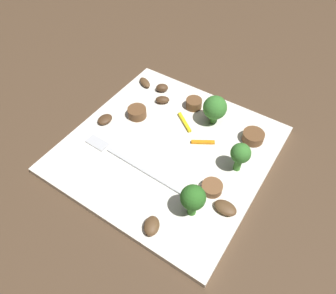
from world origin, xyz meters
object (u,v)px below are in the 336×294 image
at_px(broccoli_floret_2, 215,108).
at_px(mushroom_4, 152,226).
at_px(sausage_slice_3, 253,137).
at_px(broccoli_floret_1, 240,154).
at_px(mushroom_2, 162,100).
at_px(pepper_strip_1, 203,142).
at_px(broccoli_floret_0, 193,198).
at_px(plate, 168,149).
at_px(sausage_slice_0, 137,112).
at_px(mushroom_5, 162,88).
at_px(mushroom_3, 145,83).
at_px(mushroom_1, 105,119).
at_px(fork, 126,160).
at_px(pepper_strip_0, 184,122).
at_px(sausage_slice_1, 194,104).
at_px(sausage_slice_2, 212,188).
at_px(mushroom_0, 225,208).

height_order(broccoli_floret_2, mushroom_4, broccoli_floret_2).
height_order(sausage_slice_3, mushroom_4, sausage_slice_3).
bearing_deg(broccoli_floret_1, mushroom_2, -19.35).
bearing_deg(mushroom_4, pepper_strip_1, -84.23).
relative_size(broccoli_floret_0, broccoli_floret_1, 1.05).
distance_m(plate, sausage_slice_0, 0.09).
height_order(broccoli_floret_0, mushroom_5, broccoli_floret_0).
bearing_deg(mushroom_3, sausage_slice_3, 175.34).
relative_size(broccoli_floret_1, mushroom_3, 1.61).
relative_size(sausage_slice_3, mushroom_3, 1.09).
distance_m(mushroom_1, mushroom_4, 0.21).
bearing_deg(fork, pepper_strip_0, -103.19).
height_order(broccoli_floret_1, mushroom_3, broccoli_floret_1).
bearing_deg(sausage_slice_3, broccoli_floret_0, 84.67).
distance_m(sausage_slice_1, sausage_slice_2, 0.17).
xyz_separation_m(mushroom_2, mushroom_5, (0.02, -0.03, 0.00)).
height_order(fork, sausage_slice_2, sausage_slice_2).
xyz_separation_m(sausage_slice_2, sausage_slice_3, (-0.01, -0.12, 0.00)).
distance_m(broccoli_floret_0, sausage_slice_1, 0.20).
bearing_deg(mushroom_0, broccoli_floret_0, 37.48).
xyz_separation_m(broccoli_floret_0, sausage_slice_3, (-0.02, -0.16, -0.03)).
bearing_deg(mushroom_5, mushroom_3, 4.81).
bearing_deg(broccoli_floret_1, mushroom_0, 103.09).
xyz_separation_m(fork, sausage_slice_0, (0.04, -0.08, 0.01)).
bearing_deg(mushroom_3, mushroom_2, 157.18).
bearing_deg(mushroom_4, plate, -65.24).
relative_size(sausage_slice_1, pepper_strip_1, 0.75).
height_order(broccoli_floret_1, mushroom_0, broccoli_floret_1).
bearing_deg(mushroom_1, sausage_slice_0, -133.02).
distance_m(fork, broccoli_floret_1, 0.16).
height_order(plate, mushroom_3, mushroom_3).
relative_size(mushroom_3, mushroom_4, 1.13).
bearing_deg(broccoli_floret_0, pepper_strip_1, -67.75).
xyz_separation_m(mushroom_2, mushroom_4, (-0.12, 0.20, 0.00)).
bearing_deg(pepper_strip_1, plate, 42.01).
relative_size(sausage_slice_2, pepper_strip_0, 0.65).
relative_size(mushroom_4, pepper_strip_1, 0.75).
xyz_separation_m(plate, mushroom_1, (0.12, 0.01, 0.01)).
bearing_deg(mushroom_2, mushroom_4, 120.80).
bearing_deg(mushroom_3, sausage_slice_0, 117.39).
height_order(plate, sausage_slice_3, sausage_slice_3).
bearing_deg(mushroom_1, broccoli_floret_0, 162.20).
distance_m(sausage_slice_1, mushroom_2, 0.05).
xyz_separation_m(sausage_slice_1, sausage_slice_3, (-0.11, 0.01, -0.00)).
height_order(mushroom_1, pepper_strip_1, mushroom_1).
height_order(broccoli_floret_0, broccoli_floret_2, broccoli_floret_0).
xyz_separation_m(sausage_slice_1, mushroom_1, (0.10, 0.11, -0.00)).
bearing_deg(pepper_strip_1, broccoli_floret_2, -79.67).
xyz_separation_m(sausage_slice_1, mushroom_4, (-0.07, 0.22, -0.00)).
distance_m(broccoli_floret_0, sausage_slice_0, 0.20).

